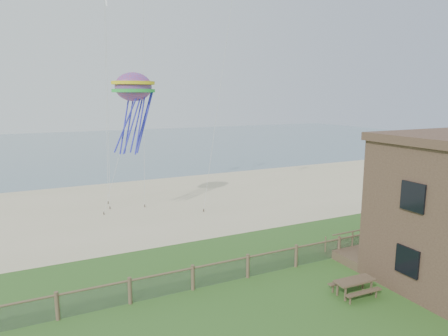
{
  "coord_description": "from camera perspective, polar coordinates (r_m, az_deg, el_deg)",
  "views": [
    {
      "loc": [
        -9.44,
        -10.65,
        9.14
      ],
      "look_at": [
        -0.37,
        8.0,
        5.41
      ],
      "focal_mm": 32.0,
      "sensor_mm": 36.0,
      "label": 1
    }
  ],
  "objects": [
    {
      "name": "motel_deck",
      "position": [
        28.76,
        28.0,
        -9.03
      ],
      "size": [
        15.0,
        2.0,
        0.5
      ],
      "primitive_type": "cube",
      "color": "brown",
      "rests_on": "ground"
    },
    {
      "name": "chainlink_fence",
      "position": [
        20.98,
        3.4,
        -13.98
      ],
      "size": [
        36.2,
        0.2,
        1.25
      ],
      "primitive_type": null,
      "color": "brown",
      "rests_on": "ground"
    },
    {
      "name": "octopus_kite",
      "position": [
        28.93,
        -12.69,
        8.07
      ],
      "size": [
        3.62,
        3.15,
        6.23
      ],
      "primitive_type": null,
      "rotation": [
        0.0,
        0.0,
        0.4
      ],
      "color": "red"
    },
    {
      "name": "picnic_table",
      "position": [
        20.28,
        18.14,
        -15.82
      ],
      "size": [
        2.0,
        1.54,
        0.82
      ],
      "primitive_type": null,
      "rotation": [
        0.0,
        0.0,
        -0.04
      ],
      "color": "brown",
      "rests_on": "ground"
    },
    {
      "name": "sand_beach",
      "position": [
        35.19,
        -9.5,
        -4.97
      ],
      "size": [
        72.0,
        20.0,
        0.02
      ],
      "primitive_type": "cube",
      "color": "#C6B98F",
      "rests_on": "ground"
    },
    {
      "name": "ocean",
      "position": [
        77.77,
        -18.8,
        2.93
      ],
      "size": [
        160.0,
        68.0,
        0.02
      ],
      "primitive_type": "cube",
      "color": "slate",
      "rests_on": "ground"
    }
  ]
}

